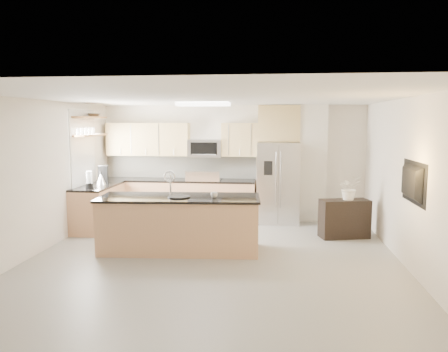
# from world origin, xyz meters

# --- Properties ---
(floor) EXTENTS (6.50, 6.50, 0.00)m
(floor) POSITION_xyz_m (0.00, 0.00, 0.00)
(floor) COLOR gray
(floor) RESTS_ON ground
(ceiling) EXTENTS (6.00, 6.50, 0.02)m
(ceiling) POSITION_xyz_m (0.00, 0.00, 2.60)
(ceiling) COLOR white
(ceiling) RESTS_ON wall_back
(wall_back) EXTENTS (6.00, 0.02, 2.60)m
(wall_back) POSITION_xyz_m (0.00, 3.25, 1.30)
(wall_back) COLOR white
(wall_back) RESTS_ON floor
(wall_front) EXTENTS (6.00, 0.02, 2.60)m
(wall_front) POSITION_xyz_m (0.00, -3.25, 1.30)
(wall_front) COLOR white
(wall_front) RESTS_ON floor
(wall_left) EXTENTS (0.02, 6.50, 2.60)m
(wall_left) POSITION_xyz_m (-3.00, 0.00, 1.30)
(wall_left) COLOR white
(wall_left) RESTS_ON floor
(wall_right) EXTENTS (0.02, 6.50, 2.60)m
(wall_right) POSITION_xyz_m (3.00, 0.00, 1.30)
(wall_right) COLOR white
(wall_right) RESTS_ON floor
(back_counter) EXTENTS (3.55, 0.66, 1.44)m
(back_counter) POSITION_xyz_m (-1.23, 2.93, 0.47)
(back_counter) COLOR tan
(back_counter) RESTS_ON floor
(left_counter) EXTENTS (0.66, 1.50, 0.92)m
(left_counter) POSITION_xyz_m (-2.67, 1.85, 0.46)
(left_counter) COLOR tan
(left_counter) RESTS_ON floor
(range) EXTENTS (0.76, 0.64, 1.14)m
(range) POSITION_xyz_m (-0.60, 2.92, 0.47)
(range) COLOR black
(range) RESTS_ON floor
(upper_cabinets) EXTENTS (3.50, 0.33, 0.75)m
(upper_cabinets) POSITION_xyz_m (-1.30, 3.09, 1.83)
(upper_cabinets) COLOR #D3B672
(upper_cabinets) RESTS_ON wall_back
(microwave) EXTENTS (0.76, 0.40, 0.40)m
(microwave) POSITION_xyz_m (-0.60, 3.04, 1.63)
(microwave) COLOR #BBBBBE
(microwave) RESTS_ON upper_cabinets
(refrigerator) EXTENTS (0.92, 0.78, 1.78)m
(refrigerator) POSITION_xyz_m (1.06, 2.87, 0.89)
(refrigerator) COLOR #BBBBBE
(refrigerator) RESTS_ON floor
(partition_column) EXTENTS (0.60, 0.30, 2.60)m
(partition_column) POSITION_xyz_m (1.82, 3.10, 1.30)
(partition_column) COLOR silver
(partition_column) RESTS_ON floor
(window) EXTENTS (0.04, 1.15, 1.65)m
(window) POSITION_xyz_m (-2.98, 1.85, 1.65)
(window) COLOR white
(window) RESTS_ON wall_left
(shelf_lower) EXTENTS (0.30, 1.20, 0.04)m
(shelf_lower) POSITION_xyz_m (-2.85, 1.95, 1.95)
(shelf_lower) COLOR olive
(shelf_lower) RESTS_ON wall_left
(shelf_upper) EXTENTS (0.30, 1.20, 0.04)m
(shelf_upper) POSITION_xyz_m (-2.85, 1.95, 2.32)
(shelf_upper) COLOR olive
(shelf_upper) RESTS_ON wall_left
(ceiling_fixture) EXTENTS (1.00, 0.50, 0.06)m
(ceiling_fixture) POSITION_xyz_m (-0.40, 1.60, 2.56)
(ceiling_fixture) COLOR white
(ceiling_fixture) RESTS_ON ceiling
(island) EXTENTS (2.81, 1.19, 1.37)m
(island) POSITION_xyz_m (-0.65, 0.48, 0.48)
(island) COLOR tan
(island) RESTS_ON floor
(credenza) EXTENTS (0.99, 0.61, 0.74)m
(credenza) POSITION_xyz_m (2.33, 1.69, 0.37)
(credenza) COLOR black
(credenza) RESTS_ON floor
(cup) EXTENTS (0.16, 0.16, 0.09)m
(cup) POSITION_xyz_m (-0.04, 0.45, 1.00)
(cup) COLOR silver
(cup) RESTS_ON island
(platter) EXTENTS (0.49, 0.49, 0.02)m
(platter) POSITION_xyz_m (-0.64, 0.41, 0.96)
(platter) COLOR black
(platter) RESTS_ON island
(blender) EXTENTS (0.15, 0.15, 0.34)m
(blender) POSITION_xyz_m (-2.67, 1.44, 1.07)
(blender) COLOR black
(blender) RESTS_ON left_counter
(kettle) EXTENTS (0.22, 0.22, 0.27)m
(kettle) POSITION_xyz_m (-2.62, 1.90, 1.04)
(kettle) COLOR #BBBBBE
(kettle) RESTS_ON left_counter
(coffee_maker) EXTENTS (0.25, 0.28, 0.37)m
(coffee_maker) POSITION_xyz_m (-2.69, 2.20, 1.10)
(coffee_maker) COLOR black
(coffee_maker) RESTS_ON left_counter
(bowl) EXTENTS (0.48, 0.48, 0.09)m
(bowl) POSITION_xyz_m (-2.85, 2.21, 2.38)
(bowl) COLOR #BBBBBE
(bowl) RESTS_ON shelf_upper
(flower_vase) EXTENTS (0.75, 0.69, 0.70)m
(flower_vase) POSITION_xyz_m (2.40, 1.69, 1.09)
(flower_vase) COLOR white
(flower_vase) RESTS_ON credenza
(television) EXTENTS (0.14, 1.08, 0.62)m
(television) POSITION_xyz_m (2.91, -0.20, 1.35)
(television) COLOR black
(television) RESTS_ON wall_right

